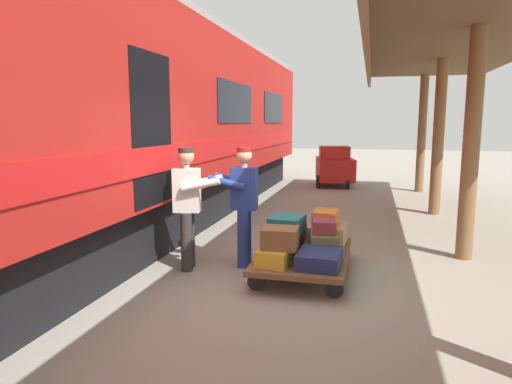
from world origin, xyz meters
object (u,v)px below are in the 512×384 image
at_px(suitcase_tan_vintage, 328,234).
at_px(suitcase_brown_leather, 280,238).
at_px(suitcase_slate_roller, 285,243).
at_px(suitcase_navy_fabric, 319,259).
at_px(suitcase_yellow_case, 277,255).
at_px(luggage_cart, 304,256).
at_px(suitcase_maroon_trunk, 292,233).
at_px(suitcase_burgundy_valise, 324,226).
at_px(train_car, 54,121).
at_px(suitcase_olive_duffel, 324,244).
at_px(baggage_tug, 335,167).
at_px(porter_in_overalls, 243,202).
at_px(suitcase_teal_softside, 287,225).
at_px(suitcase_orange_carryall, 326,218).
at_px(porter_by_door, 189,204).

bearing_deg(suitcase_tan_vintage, suitcase_brown_leather, 65.48).
bearing_deg(suitcase_slate_roller, suitcase_navy_fabric, 134.89).
bearing_deg(suitcase_yellow_case, luggage_cart, -116.48).
height_order(suitcase_maroon_trunk, suitcase_burgundy_valise, suitcase_burgundy_valise).
relative_size(train_car, suitcase_olive_duffel, 42.26).
bearing_deg(train_car, baggage_tug, -109.18).
relative_size(suitcase_olive_duffel, suitcase_slate_roller, 1.01).
relative_size(luggage_cart, porter_in_overalls, 1.14).
bearing_deg(luggage_cart, suitcase_yellow_case, 63.52).
xyz_separation_m(suitcase_tan_vintage, suitcase_burgundy_valise, (0.01, 0.49, 0.24)).
xyz_separation_m(train_car, suitcase_olive_duffel, (-3.74, -0.43, -1.62)).
bearing_deg(suitcase_maroon_trunk, suitcase_teal_softside, 92.47).
bearing_deg(suitcase_teal_softside, baggage_tug, -89.72).
bearing_deg(suitcase_brown_leather, suitcase_slate_roller, -86.10).
xyz_separation_m(train_car, porter_in_overalls, (-2.57, -0.59, -1.14)).
bearing_deg(suitcase_maroon_trunk, suitcase_tan_vintage, 180.00).
distance_m(suitcase_slate_roller, suitcase_burgundy_valise, 0.58).
height_order(suitcase_tan_vintage, suitcase_burgundy_valise, suitcase_burgundy_valise).
height_order(suitcase_yellow_case, suitcase_orange_carryall, suitcase_orange_carryall).
height_order(suitcase_olive_duffel, suitcase_brown_leather, suitcase_brown_leather).
bearing_deg(suitcase_orange_carryall, train_car, 14.20).
bearing_deg(baggage_tug, luggage_cart, 91.87).
height_order(suitcase_olive_duffel, suitcase_tan_vintage, suitcase_olive_duffel).
height_order(train_car, porter_in_overalls, train_car).
bearing_deg(suitcase_orange_carryall, suitcase_navy_fabric, 91.71).
bearing_deg(suitcase_slate_roller, suitcase_maroon_trunk, -90.00).
height_order(suitcase_yellow_case, suitcase_burgundy_valise, suitcase_burgundy_valise).
bearing_deg(suitcase_maroon_trunk, porter_in_overalls, 30.44).
xyz_separation_m(suitcase_maroon_trunk, suitcase_slate_roller, (0.00, 0.53, -0.00)).
distance_m(luggage_cart, suitcase_yellow_case, 0.61).
distance_m(suitcase_burgundy_valise, porter_in_overalls, 1.20).
xyz_separation_m(luggage_cart, suitcase_orange_carryall, (-0.23, -0.51, 0.44)).
height_order(suitcase_navy_fabric, porter_in_overalls, porter_in_overalls).
height_order(suitcase_olive_duffel, suitcase_yellow_case, suitcase_olive_duffel).
relative_size(suitcase_olive_duffel, suitcase_burgundy_valise, 1.20).
distance_m(suitcase_navy_fabric, porter_in_overalls, 1.46).
height_order(suitcase_teal_softside, porter_in_overalls, porter_in_overalls).
height_order(suitcase_maroon_trunk, suitcase_navy_fabric, suitcase_maroon_trunk).
xyz_separation_m(suitcase_olive_duffel, suitcase_burgundy_valise, (0.01, -0.04, 0.23)).
bearing_deg(suitcase_olive_duffel, suitcase_maroon_trunk, -45.11).
xyz_separation_m(suitcase_olive_duffel, suitcase_slate_roller, (0.53, -0.00, -0.02)).
xyz_separation_m(luggage_cart, suitcase_burgundy_valise, (-0.26, -0.04, 0.42)).
xyz_separation_m(suitcase_tan_vintage, porter_in_overalls, (1.17, 0.38, 0.49)).
distance_m(suitcase_orange_carryall, suitcase_teal_softside, 0.69).
distance_m(luggage_cart, suitcase_slate_roller, 0.31).
xyz_separation_m(suitcase_yellow_case, porter_in_overalls, (0.64, -0.69, 0.53)).
relative_size(train_car, porter_by_door, 12.80).
bearing_deg(suitcase_brown_leather, porter_by_door, -14.79).
height_order(suitcase_burgundy_valise, porter_in_overalls, porter_in_overalls).
height_order(suitcase_slate_roller, suitcase_orange_carryall, suitcase_orange_carryall).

